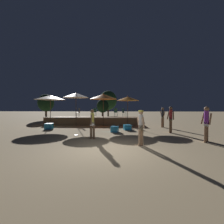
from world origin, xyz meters
TOP-DOWN VIEW (x-y plane):
  - ground_plane at (0.00, 0.00)m, footprint 120.00×120.00m
  - wooden_deck at (-2.33, 9.96)m, footprint 9.56×3.19m
  - patio_umbrella_0 at (-1.02, 8.22)m, footprint 2.70×2.70m
  - patio_umbrella_1 at (-6.26, 8.16)m, footprint 2.93×2.93m
  - patio_umbrella_2 at (1.33, 8.05)m, footprint 2.14×2.14m
  - patio_umbrella_3 at (-3.66, 8.00)m, footprint 2.46×2.46m
  - cube_seat_0 at (0.19, 4.63)m, footprint 0.60×0.60m
  - cube_seat_1 at (-5.35, 5.88)m, footprint 0.62×0.62m
  - cube_seat_2 at (1.17, 5.74)m, footprint 0.65×0.65m
  - person_0 at (1.53, 0.74)m, footprint 0.38×0.46m
  - person_1 at (4.98, 1.56)m, footprint 0.40×0.47m
  - person_2 at (-1.01, 2.16)m, footprint 0.29×0.52m
  - person_3 at (4.16, 4.44)m, footprint 0.46×0.39m
  - person_4 at (4.45, 7.41)m, footprint 0.38×0.55m
  - bistro_chair_0 at (0.16, 9.61)m, footprint 0.42×0.42m
  - bistro_chair_1 at (1.00, 9.11)m, footprint 0.47×0.46m
  - bistro_chair_2 at (-2.25, 10.56)m, footprint 0.46×0.46m
  - bistro_chair_3 at (-3.73, 9.10)m, footprint 0.48×0.48m
  - frisbee_disc at (-2.24, 3.16)m, footprint 0.25×0.25m
  - background_tree_0 at (-1.57, 21.94)m, footprint 3.27×3.27m
  - background_tree_1 at (-1.97, 16.21)m, footprint 1.82×1.82m
  - background_tree_2 at (-10.52, 15.77)m, footprint 2.34×2.34m

SIDE VIEW (x-z plane):
  - ground_plane at x=0.00m, z-range 0.00..0.00m
  - frisbee_disc at x=-2.24m, z-range 0.00..0.03m
  - cube_seat_2 at x=1.17m, z-range 0.00..0.41m
  - cube_seat_0 at x=0.19m, z-range 0.00..0.42m
  - cube_seat_1 at x=-5.35m, z-range 0.00..0.47m
  - wooden_deck at x=-2.33m, z-range -0.04..0.77m
  - person_2 at x=-1.01m, z-range 0.07..1.77m
  - person_0 at x=1.53m, z-range 0.10..1.77m
  - person_4 at x=4.45m, z-range 0.09..1.89m
  - person_1 at x=4.98m, z-range 0.11..1.95m
  - person_3 at x=4.16m, z-range 0.11..1.98m
  - bistro_chair_0 at x=0.16m, z-range 0.91..1.81m
  - bistro_chair_1 at x=1.00m, z-range 0.91..1.81m
  - bistro_chair_2 at x=-2.25m, z-range 0.91..1.81m
  - bistro_chair_3 at x=-3.73m, z-range 0.91..1.81m
  - background_tree_1 at x=-1.97m, z-range 0.48..3.49m
  - background_tree_2 at x=-10.52m, z-range 0.58..4.35m
  - patio_umbrella_2 at x=1.33m, z-range 1.18..4.08m
  - patio_umbrella_1 at x=-6.26m, z-range 1.24..4.32m
  - patio_umbrella_0 at x=-1.02m, z-range 1.26..4.43m
  - patio_umbrella_3 at x=-3.66m, z-range 1.33..4.60m
  - background_tree_0 at x=-1.57m, z-range 0.66..5.60m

